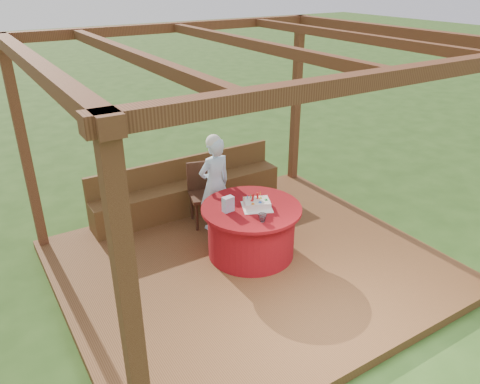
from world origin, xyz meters
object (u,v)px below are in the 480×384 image
(birthday_cake, at_px, (257,204))
(drinking_glass, at_px, (262,218))
(table, at_px, (251,230))
(elderly_woman, at_px, (215,183))
(chair, at_px, (204,190))
(bench, at_px, (189,193))
(gift_bag, at_px, (228,204))

(birthday_cake, bearing_deg, drinking_glass, -114.04)
(table, relative_size, elderly_woman, 0.91)
(table, relative_size, chair, 1.42)
(table, relative_size, birthday_cake, 2.69)
(bench, distance_m, chair, 0.50)
(chair, relative_size, gift_bag, 4.64)
(bench, bearing_deg, elderly_woman, -84.69)
(bench, distance_m, gift_bag, 1.59)
(chair, xyz_separation_m, elderly_woman, (0.03, -0.26, 0.20))
(birthday_cake, bearing_deg, chair, 96.62)
(chair, relative_size, drinking_glass, 8.60)
(bench, bearing_deg, chair, -85.77)
(bench, bearing_deg, birthday_cake, -84.05)
(chair, height_order, elderly_woman, elderly_woman)
(bench, relative_size, chair, 3.38)
(bench, height_order, birthday_cake, birthday_cake)
(bench, xyz_separation_m, elderly_woman, (0.07, -0.70, 0.43))
(bench, xyz_separation_m, drinking_glass, (0.02, -1.93, 0.46))
(elderly_woman, bearing_deg, gift_bag, -107.82)
(chair, height_order, drinking_glass, chair)
(birthday_cake, bearing_deg, elderly_woman, 96.46)
(table, bearing_deg, elderly_woman, 93.24)
(drinking_glass, bearing_deg, elderly_woman, 87.72)
(elderly_woman, relative_size, gift_bag, 7.28)
(table, height_order, gift_bag, gift_bag)
(table, xyz_separation_m, gift_bag, (-0.30, 0.06, 0.43))
(elderly_woman, bearing_deg, chair, 97.15)
(birthday_cake, height_order, gift_bag, gift_bag)
(drinking_glass, bearing_deg, bench, 90.49)
(birthday_cake, bearing_deg, table, 140.78)
(gift_bag, bearing_deg, chair, 72.56)
(table, distance_m, chair, 1.12)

